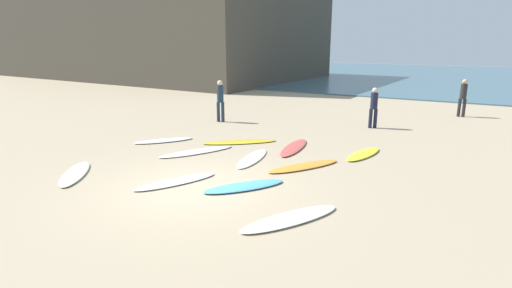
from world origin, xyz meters
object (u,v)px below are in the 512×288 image
(surfboard_1, at_px, (176,182))
(surfboard_9, at_px, (164,140))
(surfboard_0, at_px, (197,152))
(surfboard_3, at_px, (244,186))
(beachgoer_far, at_px, (220,99))
(surfboard_10, at_px, (240,142))
(surfboard_6, at_px, (294,147))
(beachgoer_near, at_px, (374,106))
(surfboard_7, at_px, (304,166))
(surfboard_2, at_px, (363,154))
(beachgoer_mid, at_px, (463,96))
(surfboard_4, at_px, (252,158))
(surfboard_5, at_px, (75,173))
(surfboard_8, at_px, (291,218))

(surfboard_1, distance_m, surfboard_9, 4.39)
(surfboard_0, relative_size, surfboard_3, 1.23)
(surfboard_0, xyz_separation_m, surfboard_3, (2.93, -1.92, 0.01))
(surfboard_0, xyz_separation_m, beachgoer_far, (-2.20, 4.51, 0.98))
(surfboard_10, bearing_deg, beachgoer_far, 4.17)
(surfboard_6, xyz_separation_m, beachgoer_near, (1.41, 4.52, 0.86))
(surfboard_7, distance_m, surfboard_10, 3.35)
(surfboard_2, xyz_separation_m, beachgoer_mid, (2.17, 8.78, 0.93))
(beachgoer_far, bearing_deg, surfboard_0, -86.19)
(surfboard_1, relative_size, beachgoer_far, 1.20)
(surfboard_3, xyz_separation_m, surfboard_4, (-1.04, 2.16, -0.01))
(surfboard_0, height_order, surfboard_10, surfboard_10)
(surfboard_7, bearing_deg, surfboard_6, -27.28)
(beachgoer_far, bearing_deg, surfboard_7, -58.77)
(surfboard_5, relative_size, beachgoer_near, 1.31)
(beachgoer_far, bearing_deg, surfboard_10, -67.90)
(surfboard_10, bearing_deg, surfboard_7, -156.09)
(surfboard_6, height_order, surfboard_10, surfboard_6)
(surfboard_5, bearing_deg, surfboard_7, -3.62)
(surfboard_4, distance_m, surfboard_6, 1.82)
(surfboard_2, distance_m, surfboard_4, 3.43)
(surfboard_3, bearing_deg, surfboard_9, 8.52)
(surfboard_2, relative_size, beachgoer_near, 1.20)
(surfboard_1, height_order, beachgoer_far, beachgoer_far)
(surfboard_6, relative_size, beachgoer_mid, 1.38)
(surfboard_6, bearing_deg, surfboard_0, 30.12)
(surfboard_0, relative_size, surfboard_7, 1.08)
(beachgoer_mid, bearing_deg, surfboard_7, -110.87)
(surfboard_4, distance_m, beachgoer_near, 6.61)
(surfboard_2, distance_m, beachgoer_mid, 9.09)
(surfboard_2, xyz_separation_m, surfboard_8, (0.00, -5.28, -0.00))
(surfboard_8, height_order, beachgoer_far, beachgoer_far)
(surfboard_4, relative_size, beachgoer_near, 1.31)
(beachgoer_far, bearing_deg, surfboard_2, -40.21)
(surfboard_5, distance_m, surfboard_7, 6.09)
(surfboard_7, bearing_deg, surfboard_2, -88.19)
(surfboard_0, relative_size, beachgoer_near, 1.53)
(surfboard_10, bearing_deg, surfboard_9, 75.36)
(surfboard_1, xyz_separation_m, surfboard_6, (1.17, 4.43, 0.01))
(surfboard_0, bearing_deg, surfboard_8, -6.09)
(surfboard_8, distance_m, surfboard_10, 6.27)
(surfboard_0, xyz_separation_m, beachgoer_mid, (6.80, 11.07, 0.94))
(beachgoer_near, height_order, beachgoer_mid, beachgoer_mid)
(surfboard_5, bearing_deg, surfboard_3, -21.74)
(surfboard_1, bearing_deg, surfboard_5, -138.28)
(surfboard_2, distance_m, surfboard_5, 8.24)
(surfboard_8, bearing_deg, beachgoer_mid, -70.43)
(surfboard_3, height_order, surfboard_4, surfboard_3)
(surfboard_6, height_order, beachgoer_near, beachgoer_near)
(surfboard_2, height_order, beachgoer_mid, beachgoer_mid)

